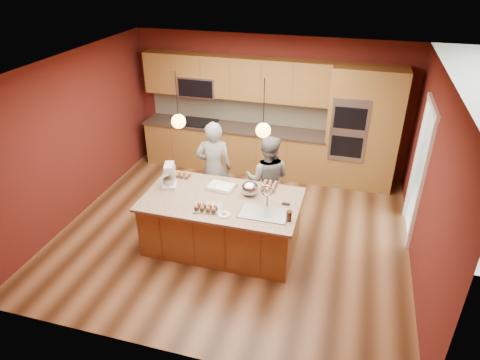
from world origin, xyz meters
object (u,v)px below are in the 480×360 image
(person_right, at_px, (267,180))
(island, at_px, (223,222))
(stand_mixer, at_px, (170,177))
(mixing_bowl, at_px, (250,189))
(person_left, at_px, (214,169))

(person_right, bearing_deg, island, 57.26)
(stand_mixer, distance_m, mixing_bowl, 1.25)
(person_right, height_order, mixing_bowl, person_right)
(person_right, distance_m, stand_mixer, 1.60)
(person_right, bearing_deg, mixing_bowl, 75.01)
(island, distance_m, mixing_bowl, 0.67)
(stand_mixer, relative_size, mixing_bowl, 1.44)
(island, height_order, person_left, person_left)
(island, distance_m, stand_mixer, 1.07)
(stand_mixer, bearing_deg, island, -24.50)
(person_right, height_order, stand_mixer, person_right)
(person_left, height_order, person_right, person_left)
(stand_mixer, height_order, mixing_bowl, stand_mixer)
(island, bearing_deg, person_right, 62.01)
(island, height_order, mixing_bowl, island)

